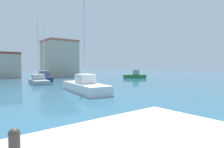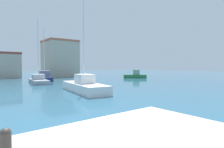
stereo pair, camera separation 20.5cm
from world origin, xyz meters
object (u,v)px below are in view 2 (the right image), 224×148
object	(u,v)px
mooring_bollard	(6,141)
sailboat_white_outer_mooring	(84,86)
sailboat_navy_far_right	(44,77)
motorboat_green_behind_lamppost	(135,75)
sailboat_grey_center_channel	(39,80)

from	to	relation	value
mooring_bollard	sailboat_white_outer_mooring	bearing A→B (deg)	55.23
sailboat_navy_far_right	motorboat_green_behind_lamppost	size ratio (longest dim) A/B	2.09
mooring_bollard	sailboat_grey_center_channel	distance (m)	29.02
sailboat_white_outer_mooring	sailboat_grey_center_channel	distance (m)	13.77
motorboat_green_behind_lamppost	sailboat_grey_center_channel	bearing A→B (deg)	177.99
sailboat_white_outer_mooring	sailboat_grey_center_channel	bearing A→B (deg)	93.58
sailboat_white_outer_mooring	motorboat_green_behind_lamppost	xyz separation A→B (m)	(21.11, 12.97, -0.04)
mooring_bollard	sailboat_white_outer_mooring	xyz separation A→B (m)	(9.65, 13.90, -0.76)
mooring_bollard	sailboat_navy_far_right	size ratio (longest dim) A/B	0.05
mooring_bollard	sailboat_white_outer_mooring	world-z (taller)	sailboat_white_outer_mooring
motorboat_green_behind_lamppost	sailboat_grey_center_channel	distance (m)	21.99
mooring_bollard	sailboat_grey_center_channel	bearing A→B (deg)	72.37
sailboat_white_outer_mooring	sailboat_grey_center_channel	xyz separation A→B (m)	(-0.86, 13.74, -0.12)
motorboat_green_behind_lamppost	sailboat_grey_center_channel	world-z (taller)	sailboat_grey_center_channel
mooring_bollard	sailboat_white_outer_mooring	distance (m)	16.93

